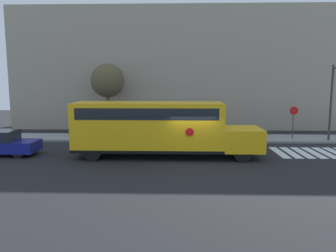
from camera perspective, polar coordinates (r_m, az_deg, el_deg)
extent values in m
plane|color=black|center=(18.55, 4.29, -5.84)|extent=(60.00, 60.00, 0.00)
cube|color=gray|center=(24.89, 3.65, -2.11)|extent=(44.00, 3.00, 0.15)
cube|color=#9E937F|center=(31.03, 3.35, 9.87)|extent=(32.00, 4.00, 10.93)
cube|color=white|center=(21.41, 18.81, -4.37)|extent=(0.50, 3.20, 0.01)
cube|color=white|center=(21.63, 20.59, -4.33)|extent=(0.50, 3.20, 0.01)
cube|color=white|center=(21.86, 22.33, -4.29)|extent=(0.50, 3.20, 0.01)
cube|color=white|center=(22.12, 24.03, -4.25)|extent=(0.50, 3.20, 0.01)
cube|color=white|center=(22.39, 25.70, -4.21)|extent=(0.50, 3.20, 0.01)
cube|color=yellow|center=(18.89, -3.42, 0.01)|extent=(8.47, 2.50, 2.72)
cube|color=yellow|center=(19.27, 12.65, -2.20)|extent=(2.22, 2.50, 1.26)
cube|color=black|center=(19.11, -3.39, -3.79)|extent=(8.47, 2.54, 0.16)
cube|color=black|center=(18.80, -3.44, 2.45)|extent=(7.79, 2.53, 0.64)
cylinder|color=red|center=(17.57, 3.79, -1.05)|extent=(0.44, 0.02, 0.44)
cylinder|color=black|center=(20.40, 11.72, -3.28)|extent=(1.00, 0.30, 1.00)
cylinder|color=black|center=(18.32, 12.88, -4.59)|extent=(1.00, 0.30, 1.00)
cylinder|color=black|center=(20.65, -11.54, -3.14)|extent=(1.00, 0.30, 1.00)
cylinder|color=black|center=(18.60, -13.07, -4.41)|extent=(1.00, 0.30, 1.00)
cylinder|color=black|center=(21.93, -22.92, -3.45)|extent=(0.64, 0.22, 0.64)
cylinder|color=black|center=(20.62, -24.64, -4.24)|extent=(0.64, 0.22, 0.64)
cylinder|color=#38383A|center=(25.55, 20.92, 0.05)|extent=(0.07, 0.07, 2.28)
cylinder|color=red|center=(25.38, 21.08, 2.52)|extent=(0.60, 0.03, 0.60)
cylinder|color=#38383A|center=(25.92, 26.49, 3.43)|extent=(0.16, 0.16, 5.50)
cylinder|color=brown|center=(27.85, -10.34, 2.40)|extent=(0.31, 0.31, 3.57)
sphere|color=brown|center=(27.72, -10.48, 7.78)|extent=(2.78, 2.78, 2.78)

